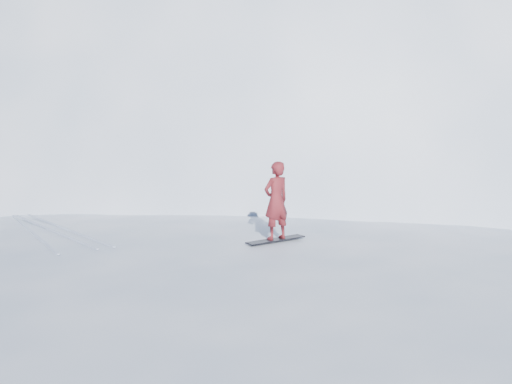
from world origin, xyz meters
TOP-DOWN VIEW (x-y plane):
  - ground at (0.00, 0.00)m, footprint 400.00×400.00m
  - near_ridge at (1.00, 3.00)m, footprint 36.00×28.00m
  - summit_peak at (22.00, 26.00)m, footprint 60.00×56.00m
  - peak_shoulder at (10.00, 20.00)m, footprint 28.00×24.00m
  - wind_bumps at (-0.56, 2.12)m, footprint 16.00×14.40m
  - snowboard at (2.84, 0.55)m, footprint 1.68×0.47m
  - snowboarder at (2.84, 0.55)m, footprint 0.75×0.53m
  - board_tracks at (-1.89, 4.71)m, footprint 1.78×5.99m

SIDE VIEW (x-z plane):
  - ground at x=0.00m, z-range 0.00..0.00m
  - near_ridge at x=1.00m, z-range -2.40..2.40m
  - summit_peak at x=22.00m, z-range -28.00..28.00m
  - peak_shoulder at x=10.00m, z-range -9.00..9.00m
  - wind_bumps at x=-0.56m, z-range -0.50..0.50m
  - snowboard at x=2.84m, z-range 2.40..2.43m
  - board_tracks at x=-1.89m, z-range 2.40..2.44m
  - snowboarder at x=2.84m, z-range 2.43..4.36m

